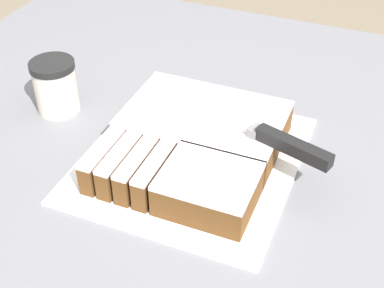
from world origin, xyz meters
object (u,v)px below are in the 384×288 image
Objects in this scene: cake_board at (192,159)px; cake at (195,143)px; knife at (277,140)px; coffee_cup at (55,86)px.

cake reaches higher than cake_board.
coffee_cup is at bearing 13.29° from knife.
cake_board is at bearing -130.70° from cake.
coffee_cup is (-0.43, 0.03, -0.02)m from knife.
coffee_cup is at bearing 171.34° from cake_board.
knife is at bearing -3.98° from coffee_cup.
cake_board is 1.26× the size of knife.
cake is at bearing 49.30° from cake_board.
knife is 0.43m from coffee_cup.
cake is at bearing -7.62° from coffee_cup.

